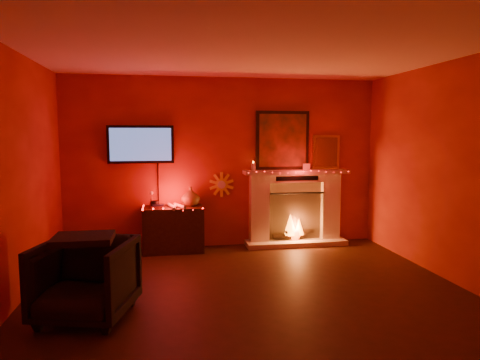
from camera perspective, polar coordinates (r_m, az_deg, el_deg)
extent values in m
plane|color=black|center=(4.74, 2.28, -16.27)|extent=(5.00, 5.00, 0.00)
plane|color=white|center=(4.47, 2.43, 17.64)|extent=(5.00, 5.00, 0.00)
plane|color=maroon|center=(6.86, -2.10, 2.32)|extent=(5.00, 0.00, 5.00)
plane|color=maroon|center=(2.07, 17.38, -6.95)|extent=(5.00, 0.00, 5.00)
plane|color=maroon|center=(5.51, 28.67, 0.62)|extent=(0.00, 5.00, 5.00)
cube|color=beige|center=(7.13, 7.46, -8.27)|extent=(1.65, 0.40, 0.08)
cube|color=beige|center=(6.95, 2.56, -4.24)|extent=(0.30, 0.22, 0.95)
cube|color=beige|center=(7.30, 11.81, -3.87)|extent=(0.30, 0.22, 0.95)
cube|color=beige|center=(7.03, 7.36, 0.31)|extent=(1.50, 0.22, 0.14)
cube|color=beige|center=(6.96, 7.52, 1.08)|extent=(1.72, 0.34, 0.06)
cube|color=#926E55|center=(7.16, 7.16, -3.98)|extent=(0.90, 0.10, 0.95)
cube|color=black|center=(7.01, 7.58, -4.92)|extent=(0.90, 0.02, 0.78)
cylinder|color=black|center=(7.13, 6.56, -7.42)|extent=(0.55, 0.09, 0.09)
cylinder|color=black|center=(7.19, 7.90, -6.84)|extent=(0.51, 0.18, 0.08)
cone|color=orange|center=(7.10, 6.73, -5.92)|extent=(0.20, 0.20, 0.34)
cone|color=orange|center=(7.16, 7.86, -6.16)|extent=(0.16, 0.16, 0.26)
sphere|color=#FF3F07|center=(7.16, 7.33, -7.22)|extent=(0.18, 0.18, 0.18)
cube|color=black|center=(7.01, 5.68, 5.27)|extent=(0.88, 0.05, 0.95)
cube|color=#C04519|center=(6.98, 5.74, 5.27)|extent=(0.78, 0.01, 0.85)
cube|color=gold|center=(7.26, 11.38, 3.67)|extent=(0.46, 0.04, 0.56)
cube|color=#A76D26|center=(7.24, 11.44, 3.66)|extent=(0.38, 0.01, 0.48)
cylinder|color=beige|center=(6.83, 1.79, 1.79)|extent=(0.07, 0.07, 0.12)
cube|color=beige|center=(7.04, 8.86, 1.77)|extent=(0.12, 0.01, 0.10)
cube|color=black|center=(6.75, -13.09, 4.65)|extent=(1.00, 0.06, 0.58)
cube|color=#415EA8|center=(6.72, -13.10, 4.64)|extent=(0.92, 0.01, 0.50)
cylinder|color=black|center=(6.80, -10.85, -0.53)|extent=(0.02, 0.02, 0.66)
cylinder|color=yellow|center=(6.87, -2.48, -0.61)|extent=(0.20, 0.03, 0.20)
cylinder|color=beige|center=(6.85, -2.46, -0.63)|extent=(0.13, 0.01, 0.13)
cube|color=black|center=(6.71, -8.88, -6.50)|extent=(0.92, 0.46, 0.70)
imported|color=brown|center=(6.67, -6.61, -2.19)|extent=(0.29, 0.29, 0.30)
imported|color=black|center=(6.62, -11.30, -3.19)|extent=(0.13, 0.13, 0.10)
cylinder|color=beige|center=(6.57, -9.10, -3.45)|extent=(0.14, 0.38, 0.05)
cylinder|color=beige|center=(6.47, -8.69, -3.59)|extent=(0.08, 0.38, 0.05)
cylinder|color=beige|center=(6.57, -8.07, -3.43)|extent=(0.19, 0.37, 0.05)
cube|color=maroon|center=(6.57, -10.93, -3.57)|extent=(0.20, 0.14, 0.03)
cube|color=#1C2941|center=(6.57, -10.84, -3.32)|extent=(0.17, 0.12, 0.02)
imported|color=black|center=(4.54, -19.85, -12.38)|extent=(1.04, 1.05, 0.79)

